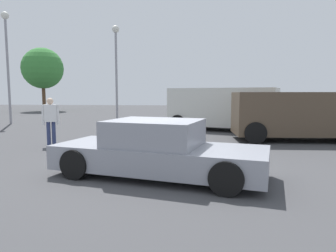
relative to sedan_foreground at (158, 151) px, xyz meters
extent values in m
plane|color=#424244|center=(-0.03, 0.27, -0.57)|extent=(80.00, 80.00, 0.00)
cube|color=gray|center=(0.03, -0.01, -0.15)|extent=(4.88, 2.78, 0.52)
cube|color=gray|center=(-0.07, 0.02, 0.39)|extent=(2.26, 2.00, 0.56)
cube|color=slate|center=(0.82, -0.20, 0.39)|extent=(0.41, 1.44, 0.47)
cube|color=slate|center=(-0.96, 0.24, 0.39)|extent=(0.41, 1.44, 0.47)
cylinder|color=black|center=(1.78, 0.40, -0.25)|extent=(0.67, 0.37, 0.64)
cylinder|color=black|center=(1.39, -1.18, -0.25)|extent=(0.67, 0.37, 0.64)
cylinder|color=black|center=(-1.33, 1.16, -0.25)|extent=(0.67, 0.37, 0.64)
cylinder|color=black|center=(-1.72, -0.41, -0.25)|extent=(0.67, 0.37, 0.64)
ellipsoid|color=olive|center=(0.57, 3.32, -0.35)|extent=(0.48, 0.37, 0.22)
sphere|color=olive|center=(0.33, 3.42, -0.29)|extent=(0.18, 0.18, 0.18)
sphere|color=olive|center=(0.27, 3.45, -0.29)|extent=(0.08, 0.08, 0.08)
cylinder|color=olive|center=(0.42, 3.32, -0.51)|extent=(0.06, 0.06, 0.13)
cylinder|color=olive|center=(0.47, 3.43, -0.51)|extent=(0.06, 0.06, 0.13)
cylinder|color=olive|center=(0.67, 3.21, -0.51)|extent=(0.06, 0.06, 0.13)
cylinder|color=olive|center=(0.72, 3.32, -0.51)|extent=(0.06, 0.06, 0.13)
sphere|color=olive|center=(0.81, 3.22, -0.32)|extent=(0.10, 0.10, 0.10)
cube|color=silver|center=(2.10, 8.80, 0.58)|extent=(5.58, 3.73, 1.87)
cube|color=slate|center=(-0.30, 9.67, 0.99)|extent=(0.65, 1.69, 0.75)
cylinder|color=black|center=(-0.11, 8.54, -0.19)|extent=(0.80, 0.49, 0.76)
cylinder|color=black|center=(0.57, 10.42, -0.19)|extent=(0.80, 0.49, 0.76)
cylinder|color=black|center=(3.62, 7.19, -0.19)|extent=(0.80, 0.49, 0.76)
cylinder|color=black|center=(4.30, 9.06, -0.19)|extent=(0.80, 0.49, 0.76)
cube|color=#4C3D2D|center=(4.69, 5.58, 0.48)|extent=(4.85, 2.13, 1.63)
cylinder|color=black|center=(6.43, 6.57, -0.17)|extent=(0.81, 0.28, 0.80)
cylinder|color=black|center=(2.86, 6.42, -0.17)|extent=(0.81, 0.28, 0.80)
cylinder|color=black|center=(2.94, 4.59, -0.17)|extent=(0.81, 0.28, 0.80)
cylinder|color=navy|center=(-4.31, 3.49, -0.15)|extent=(0.13, 0.13, 0.84)
cylinder|color=navy|center=(-4.16, 3.57, -0.15)|extent=(0.13, 0.13, 0.84)
cube|color=white|center=(-4.23, 3.53, 0.57)|extent=(0.46, 0.39, 0.60)
cylinder|color=white|center=(-4.45, 3.43, 0.52)|extent=(0.09, 0.09, 0.70)
cylinder|color=white|center=(-4.01, 3.63, 0.52)|extent=(0.09, 0.09, 0.70)
sphere|color=beige|center=(-4.23, 3.53, 0.98)|extent=(0.23, 0.23, 0.23)
cylinder|color=gray|center=(-4.11, 11.78, 2.20)|extent=(0.14, 0.14, 5.54)
sphere|color=silver|center=(-4.11, 11.78, 5.11)|extent=(0.44, 0.44, 0.44)
cylinder|color=gray|center=(-10.37, 10.64, 2.53)|extent=(0.14, 0.14, 6.21)
sphere|color=silver|center=(-10.37, 10.64, 5.77)|extent=(0.44, 0.44, 0.44)
cylinder|color=brown|center=(-15.31, 24.01, 0.86)|extent=(0.35, 0.35, 2.86)
sphere|color=#387F38|center=(-15.31, 24.01, 3.87)|extent=(4.22, 4.22, 4.22)
camera|label=1|loc=(0.87, -6.48, 1.25)|focal=32.28mm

